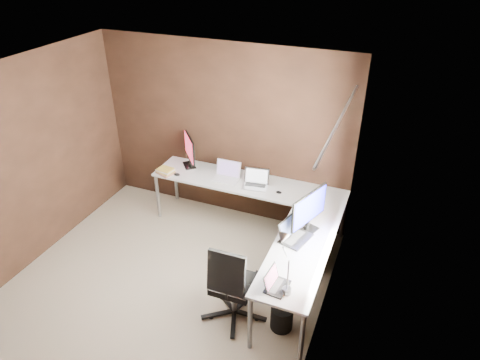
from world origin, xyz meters
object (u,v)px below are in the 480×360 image
at_px(laptop_silver, 256,182).
at_px(book_stack, 166,171).
at_px(monitor_left, 189,149).
at_px(laptop_black_small, 275,283).
at_px(laptop_white, 227,175).
at_px(office_chair, 233,296).
at_px(laptop_black_big, 293,234).
at_px(drawer_pedestal, 308,239).
at_px(desk_lamp, 284,256).
at_px(monitor_right, 309,210).
at_px(wastebasket, 282,317).

distance_m(laptop_silver, book_stack, 1.29).
distance_m(monitor_left, laptop_black_small, 2.65).
bearing_deg(book_stack, laptop_white, 13.02).
xyz_separation_m(book_stack, office_chair, (1.60, -1.40, -0.47)).
bearing_deg(laptop_black_big, laptop_silver, 56.26).
xyz_separation_m(laptop_silver, office_chair, (0.32, -1.56, -0.49)).
bearing_deg(laptop_black_small, drawer_pedestal, 5.26).
bearing_deg(office_chair, desk_lamp, -11.86).
bearing_deg(monitor_left, laptop_silver, 40.63).
relative_size(laptop_black_big, office_chair, 0.42).
relative_size(monitor_right, wastebasket, 2.11).
distance_m(laptop_silver, wastebasket, 1.84).
relative_size(drawer_pedestal, wastebasket, 2.18).
height_order(laptop_silver, laptop_black_big, laptop_black_big).
relative_size(drawer_pedestal, office_chair, 0.60).
height_order(drawer_pedestal, wastebasket, drawer_pedestal).
height_order(laptop_black_small, office_chair, office_chair).
height_order(monitor_left, desk_lamp, desk_lamp).
height_order(office_chair, wastebasket, office_chair).
xyz_separation_m(laptop_black_small, book_stack, (-2.09, 1.52, -0.01)).
distance_m(desk_lamp, wastebasket, 0.99).
height_order(laptop_black_big, wastebasket, laptop_black_big).
xyz_separation_m(drawer_pedestal, laptop_black_small, (-0.01, -1.37, 0.47)).
bearing_deg(book_stack, office_chair, -41.07).
height_order(laptop_white, desk_lamp, desk_lamp).
bearing_deg(laptop_white, book_stack, -168.29).
bearing_deg(wastebasket, book_stack, 147.87).
distance_m(book_stack, desk_lamp, 2.65).
relative_size(laptop_black_big, desk_lamp, 0.69).
relative_size(monitor_right, desk_lamp, 0.95).
bearing_deg(monitor_left, laptop_black_small, 5.25).
bearing_deg(monitor_right, wastebasket, -160.83).
bearing_deg(office_chair, laptop_black_small, -15.73).
distance_m(laptop_silver, laptop_black_big, 1.18).
bearing_deg(monitor_right, book_stack, 96.68).
bearing_deg(drawer_pedestal, book_stack, 175.93).
height_order(monitor_right, wastebasket, monitor_right).
bearing_deg(laptop_silver, laptop_white, 166.43).
xyz_separation_m(laptop_silver, laptop_black_big, (0.77, -0.89, 0.00)).
bearing_deg(desk_lamp, laptop_white, 124.68).
relative_size(laptop_black_small, desk_lamp, 0.47).
relative_size(desk_lamp, wastebasket, 2.22).
distance_m(drawer_pedestal, book_stack, 2.16).
relative_size(laptop_silver, book_stack, 1.30).
distance_m(laptop_white, desk_lamp, 2.17).
bearing_deg(laptop_silver, wastebasket, -69.01).
bearing_deg(office_chair, monitor_right, 55.43).
bearing_deg(office_chair, book_stack, 137.49).
bearing_deg(desk_lamp, laptop_silver, 114.90).
height_order(laptop_silver, office_chair, office_chair).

